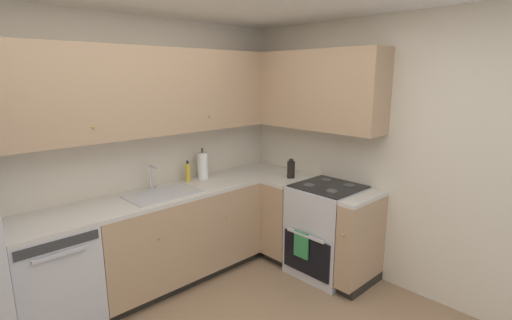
{
  "coord_description": "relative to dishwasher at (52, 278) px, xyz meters",
  "views": [
    {
      "loc": [
        -1.39,
        -1.59,
        1.99
      ],
      "look_at": [
        0.96,
        0.89,
        1.22
      ],
      "focal_mm": 26.5,
      "sensor_mm": 36.0,
      "label": 1
    }
  ],
  "objects": [
    {
      "name": "wall_right",
      "position": [
        2.6,
        -1.44,
        0.82
      ],
      "size": [
        0.05,
        3.58,
        2.52
      ],
      "primitive_type": "cube",
      "color": "beige",
      "rests_on": "ground_plane"
    },
    {
      "name": "dishwasher",
      "position": [
        0.0,
        0.0,
        0.0
      ],
      "size": [
        0.6,
        0.63,
        0.88
      ],
      "color": "silver",
      "rests_on": "ground_plane"
    },
    {
      "name": "wall_back",
      "position": [
        0.71,
        0.33,
        0.82
      ],
      "size": [
        3.83,
        0.05,
        2.52
      ],
      "primitive_type": "cube",
      "color": "beige",
      "rests_on": "ground_plane"
    },
    {
      "name": "lower_cabinets_back",
      "position": [
        1.14,
        0.0,
        0.0
      ],
      "size": [
        1.67,
        0.62,
        0.88
      ],
      "color": "tan",
      "rests_on": "ground_plane"
    },
    {
      "name": "oven_range",
      "position": [
        2.29,
        -0.94,
        0.02
      ],
      "size": [
        0.68,
        0.62,
        1.06
      ],
      "color": "silver",
      "rests_on": "ground_plane"
    },
    {
      "name": "paper_towel_roll",
      "position": [
        1.57,
        0.16,
        0.61
      ],
      "size": [
        0.11,
        0.11,
        0.34
      ],
      "color": "white",
      "rests_on": "countertop_back"
    },
    {
      "name": "upper_cabinets_right",
      "position": [
        2.41,
        -0.54,
        1.4
      ],
      "size": [
        0.32,
        1.68,
        0.78
      ],
      "color": "tan"
    },
    {
      "name": "lower_cabinets_right",
      "position": [
        2.28,
        -0.76,
        0.0
      ],
      "size": [
        0.62,
        1.13,
        0.88
      ],
      "color": "tan",
      "rests_on": "ground_plane"
    },
    {
      "name": "faucet",
      "position": [
        0.99,
        0.18,
        0.62
      ],
      "size": [
        0.07,
        0.16,
        0.24
      ],
      "color": "silver",
      "rests_on": "countertop_back"
    },
    {
      "name": "soap_bottle",
      "position": [
        1.4,
        0.18,
        0.57
      ],
      "size": [
        0.05,
        0.05,
        0.22
      ],
      "color": "gold",
      "rests_on": "countertop_back"
    },
    {
      "name": "countertop_back",
      "position": [
        1.14,
        0.0,
        0.46
      ],
      "size": [
        2.87,
        0.6,
        0.03
      ],
      "primitive_type": "cube",
      "color": "beige",
      "rests_on": "lower_cabinets_back"
    },
    {
      "name": "sink",
      "position": [
        0.99,
        -0.03,
        0.43
      ],
      "size": [
        0.66,
        0.4,
        0.1
      ],
      "color": "#B7B7BC",
      "rests_on": "countertop_back"
    },
    {
      "name": "upper_cabinets_back",
      "position": [
        0.98,
        0.14,
        1.4
      ],
      "size": [
        2.55,
        0.34,
        0.78
      ],
      "color": "tan"
    },
    {
      "name": "oil_bottle",
      "position": [
        2.27,
        -0.46,
        0.57
      ],
      "size": [
        0.08,
        0.08,
        0.2
      ],
      "color": "black",
      "rests_on": "countertop_right"
    },
    {
      "name": "countertop_right",
      "position": [
        2.27,
        -0.76,
        0.46
      ],
      "size": [
        0.6,
        1.13,
        0.03
      ],
      "color": "beige",
      "rests_on": "lower_cabinets_right"
    }
  ]
}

